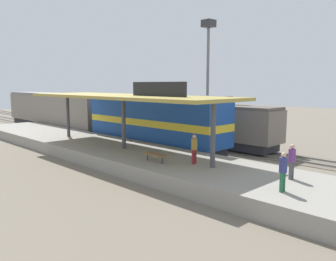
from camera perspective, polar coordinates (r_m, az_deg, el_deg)
name	(u,v)px	position (r m, az deg, el deg)	size (l,w,h in m)	color
ground_plane	(186,149)	(29.32, 3.06, -3.03)	(120.00, 120.00, 0.00)	#706656
track_near	(170,151)	(27.90, 0.27, -3.51)	(3.20, 110.00, 0.16)	#5F5649
track_far	(206,145)	(31.25, 6.28, -2.34)	(3.20, 110.00, 0.16)	#5F5649
platform	(124,154)	(24.86, -7.30, -3.97)	(6.00, 44.00, 0.90)	gray
station_canopy	(124,97)	(24.30, -7.33, 5.47)	(5.20, 18.00, 4.70)	#47474C
platform_bench	(155,155)	(20.18, -2.25, -4.04)	(0.44, 1.70, 0.50)	#333338
locomotive	(153,121)	(28.97, -2.49, 1.66)	(2.93, 14.43, 4.44)	#28282D
passenger_carriage_single	(54,110)	(43.99, -18.40, 3.20)	(2.90, 20.00, 4.24)	#28282D
freight_car	(214,124)	(30.39, 7.73, 1.05)	(2.80, 12.00, 3.54)	#28282D
light_mast	(208,54)	(34.95, 6.68, 12.47)	(1.10, 1.10, 11.70)	slate
person_waiting	(292,160)	(17.54, 19.90, -4.58)	(0.34, 0.34, 1.71)	#4C4C51
person_walking	(194,148)	(19.64, 4.37, -2.86)	(0.34, 0.34, 1.71)	maroon
person_boarding	(283,170)	(15.38, 18.58, -6.21)	(0.34, 0.34, 1.71)	#23603D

